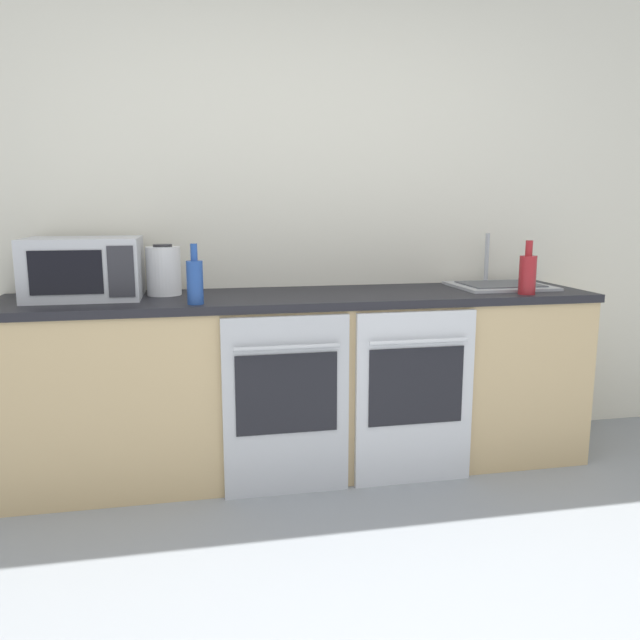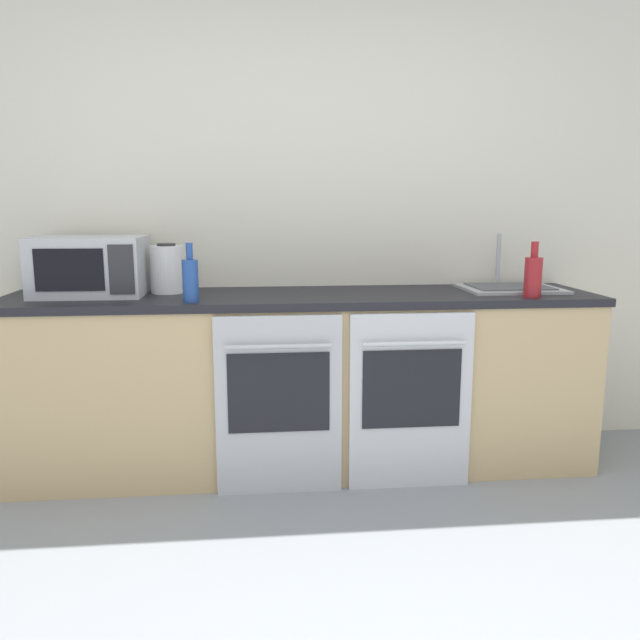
{
  "view_description": "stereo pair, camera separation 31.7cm",
  "coord_description": "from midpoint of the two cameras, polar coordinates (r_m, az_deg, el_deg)",
  "views": [
    {
      "loc": [
        -0.53,
        -1.34,
        1.34
      ],
      "look_at": [
        0.09,
        1.73,
        0.77
      ],
      "focal_mm": 35.0,
      "sensor_mm": 36.0,
      "label": 1
    },
    {
      "loc": [
        -0.22,
        -1.38,
        1.34
      ],
      "look_at": [
        0.09,
        1.73,
        0.77
      ],
      "focal_mm": 35.0,
      "sensor_mm": 36.0,
      "label": 2
    }
  ],
  "objects": [
    {
      "name": "oven_left",
      "position": [
        2.91,
        -6.23,
        -7.83
      ],
      "size": [
        0.59,
        0.06,
        0.86
      ],
      "color": "#B7BABF",
      "rests_on": "ground_plane"
    },
    {
      "name": "kettle",
      "position": [
        3.22,
        -16.88,
        4.33
      ],
      "size": [
        0.17,
        0.17,
        0.25
      ],
      "color": "white",
      "rests_on": "counter_back"
    },
    {
      "name": "bottle_red",
      "position": [
        3.23,
        15.82,
        4.12
      ],
      "size": [
        0.08,
        0.08,
        0.27
      ],
      "color": "maroon",
      "rests_on": "counter_back"
    },
    {
      "name": "microwave",
      "position": [
        3.23,
        -23.41,
        4.36
      ],
      "size": [
        0.52,
        0.4,
        0.29
      ],
      "color": "#B7BABF",
      "rests_on": "counter_back"
    },
    {
      "name": "sink",
      "position": [
        3.49,
        13.63,
        3.16
      ],
      "size": [
        0.5,
        0.43,
        0.29
      ],
      "color": "#A8AAAF",
      "rests_on": "counter_back"
    },
    {
      "name": "counter_back",
      "position": [
        3.23,
        -4.36,
        -5.61
      ],
      "size": [
        2.95,
        0.64,
        0.91
      ],
      "color": "tan",
      "rests_on": "ground_plane"
    },
    {
      "name": "oven_right",
      "position": [
        3.03,
        5.7,
        -7.11
      ],
      "size": [
        0.59,
        0.06,
        0.86
      ],
      "color": "silver",
      "rests_on": "ground_plane"
    },
    {
      "name": "bottle_blue",
      "position": [
        2.88,
        -14.5,
        3.49
      ],
      "size": [
        0.07,
        0.07,
        0.27
      ],
      "color": "#234793",
      "rests_on": "counter_back"
    },
    {
      "name": "wall_back",
      "position": [
        3.45,
        -5.27,
        9.61
      ],
      "size": [
        10.0,
        0.06,
        2.6
      ],
      "color": "silver",
      "rests_on": "ground_plane"
    }
  ]
}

